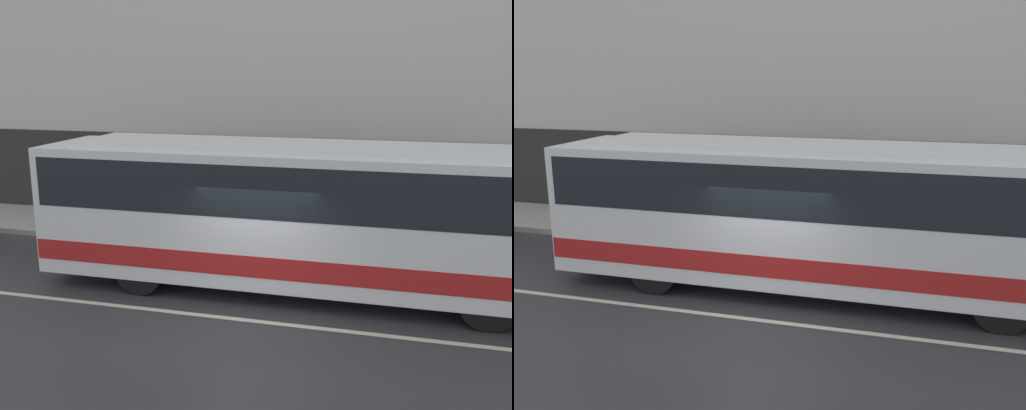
% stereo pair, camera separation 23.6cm
% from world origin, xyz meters
% --- Properties ---
extents(ground_plane, '(60.00, 60.00, 0.00)m').
position_xyz_m(ground_plane, '(0.00, 0.00, 0.00)').
color(ground_plane, '#333338').
extents(sidewalk, '(60.00, 2.83, 0.16)m').
position_xyz_m(sidewalk, '(0.00, 5.41, 0.08)').
color(sidewalk, '#A09E99').
rests_on(sidewalk, ground_plane).
extents(building_facade, '(60.00, 0.35, 12.11)m').
position_xyz_m(building_facade, '(0.00, 6.97, 5.85)').
color(building_facade, silver).
rests_on(building_facade, ground_plane).
extents(lane_stripe, '(54.00, 0.14, 0.01)m').
position_xyz_m(lane_stripe, '(0.00, 0.00, 0.00)').
color(lane_stripe, beige).
rests_on(lane_stripe, ground_plane).
extents(transit_bus, '(11.12, 2.51, 3.26)m').
position_xyz_m(transit_bus, '(0.53, 1.82, 1.84)').
color(transit_bus, white).
rests_on(transit_bus, ground_plane).
extents(pedestrian_waiting, '(0.36, 0.36, 1.74)m').
position_xyz_m(pedestrian_waiting, '(2.38, 6.28, 0.98)').
color(pedestrian_waiting, '#333338').
rests_on(pedestrian_waiting, sidewalk).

